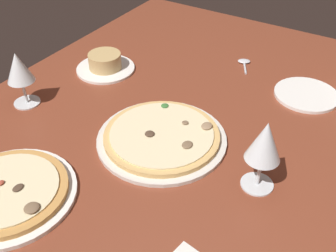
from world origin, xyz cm
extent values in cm
cube|color=brown|center=(0.00, 0.00, 2.00)|extent=(150.00, 110.00, 4.00)
cylinder|color=silver|center=(-5.07, -0.47, 4.50)|extent=(31.70, 31.70, 1.00)
cylinder|color=tan|center=(-5.07, -0.47, 5.60)|extent=(28.25, 28.25, 1.20)
cylinder|color=beige|center=(-5.07, -0.47, 6.40)|extent=(25.23, 25.23, 0.40)
ellipsoid|color=#4C3828|center=(-7.27, 2.02, 6.88)|extent=(2.38, 2.32, 0.57)
ellipsoid|color=brown|center=(-6.06, -7.64, 6.88)|extent=(2.96, 2.38, 0.56)
ellipsoid|color=brown|center=(1.03, -3.04, 6.84)|extent=(1.64, 1.64, 0.49)
ellipsoid|color=#387033|center=(4.66, 5.21, 6.81)|extent=(2.08, 1.93, 0.42)
ellipsoid|color=#937556|center=(2.57, -8.24, 6.95)|extent=(3.16, 2.57, 0.70)
cylinder|color=white|center=(-37.17, 17.35, 4.50)|extent=(28.09, 28.09, 1.00)
cylinder|color=#C68C47|center=(-37.17, 17.35, 5.60)|extent=(24.78, 24.78, 1.20)
cylinder|color=beige|center=(-37.17, 17.35, 6.40)|extent=(21.09, 21.09, 0.40)
ellipsoid|color=#AD4733|center=(-37.12, 19.22, 6.92)|extent=(1.68, 1.23, 0.65)
ellipsoid|color=brown|center=(-38.49, 8.64, 6.99)|extent=(3.10, 3.01, 0.79)
ellipsoid|color=#4C3828|center=(-36.10, 15.17, 6.84)|extent=(2.56, 1.81, 0.47)
cylinder|color=white|center=(14.95, 33.47, 4.40)|extent=(18.05, 18.05, 0.80)
cylinder|color=tan|center=(14.95, 33.47, 7.14)|extent=(10.06, 10.06, 4.69)
cylinder|color=silver|center=(-10.90, 40.41, 4.20)|extent=(7.17, 7.17, 0.40)
cylinder|color=silver|center=(-10.90, 40.41, 7.81)|extent=(0.80, 0.80, 6.81)
cone|color=silver|center=(-10.90, 40.41, 15.28)|extent=(7.26, 7.26, 8.13)
cone|color=maroon|center=(-10.90, 40.41, 12.65)|extent=(2.32, 2.32, 2.88)
cylinder|color=silver|center=(-6.79, -25.42, 4.20)|extent=(7.11, 7.11, 0.40)
cylinder|color=silver|center=(-6.79, -25.42, 8.09)|extent=(0.80, 0.80, 7.39)
cone|color=silver|center=(-6.79, -25.42, 16.30)|extent=(7.38, 7.38, 9.03)
cone|color=#5B0F19|center=(-6.79, -25.42, 13.46)|extent=(2.46, 2.46, 3.34)
cylinder|color=white|center=(33.25, -24.19, 4.45)|extent=(17.95, 17.95, 0.90)
ellipsoid|color=silver|center=(42.02, -1.42, 4.50)|extent=(4.33, 4.84, 1.00)
cylinder|color=silver|center=(38.66, -3.17, 4.35)|extent=(7.04, 4.12, 0.70)
camera|label=1|loc=(-68.96, -41.32, 67.55)|focal=43.26mm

